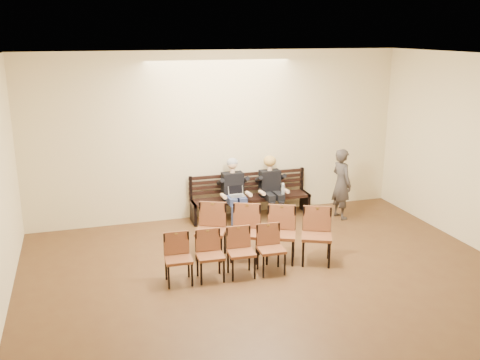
# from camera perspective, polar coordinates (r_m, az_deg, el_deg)

# --- Properties ---
(ground) EXTENTS (10.00, 10.00, 0.00)m
(ground) POSITION_cam_1_polar(r_m,az_deg,el_deg) (7.43, 8.34, -15.94)
(ground) COLOR #55391D
(ground) RESTS_ON ground
(room_walls) EXTENTS (8.02, 10.01, 3.51)m
(room_walls) POSITION_cam_1_polar(r_m,az_deg,el_deg) (7.18, 6.46, 4.84)
(room_walls) COLOR beige
(room_walls) RESTS_ON ground
(bench) EXTENTS (2.60, 0.90, 0.45)m
(bench) POSITION_cam_1_polar(r_m,az_deg,el_deg) (11.47, 1.16, -2.89)
(bench) COLOR black
(bench) RESTS_ON ground
(seated_man) EXTENTS (0.54, 0.75, 1.30)m
(seated_man) POSITION_cam_1_polar(r_m,az_deg,el_deg) (11.11, -0.66, -1.18)
(seated_man) COLOR black
(seated_man) RESTS_ON ground
(seated_woman) EXTENTS (0.53, 0.73, 1.23)m
(seated_woman) POSITION_cam_1_polar(r_m,az_deg,el_deg) (11.37, 3.34, -1.00)
(seated_woman) COLOR black
(seated_woman) RESTS_ON ground
(laptop) EXTENTS (0.34, 0.28, 0.23)m
(laptop) POSITION_cam_1_polar(r_m,az_deg,el_deg) (10.98, -0.28, -1.86)
(laptop) COLOR silver
(laptop) RESTS_ON bench
(water_bottle) EXTENTS (0.09, 0.09, 0.24)m
(water_bottle) POSITION_cam_1_polar(r_m,az_deg,el_deg) (11.19, 4.60, -1.56)
(water_bottle) COLOR silver
(water_bottle) RESTS_ON bench
(bag) EXTENTS (0.40, 0.34, 0.25)m
(bag) POSITION_cam_1_polar(r_m,az_deg,el_deg) (11.54, 0.98, -3.28)
(bag) COLOR black
(bag) RESTS_ON ground
(passerby) EXTENTS (0.51, 0.69, 1.73)m
(passerby) POSITION_cam_1_polar(r_m,az_deg,el_deg) (11.44, 10.80, 0.15)
(passerby) COLOR #38322E
(passerby) RESTS_ON ground
(chair_row_front) EXTENTS (2.35, 1.45, 0.96)m
(chair_row_front) POSITION_cam_1_polar(r_m,az_deg,el_deg) (9.28, 2.46, -5.78)
(chair_row_front) COLOR brown
(chair_row_front) RESTS_ON ground
(chair_row_back) EXTENTS (1.97, 0.52, 0.80)m
(chair_row_back) POSITION_cam_1_polar(r_m,az_deg,el_deg) (8.67, -1.51, -7.95)
(chair_row_back) COLOR brown
(chair_row_back) RESTS_ON ground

